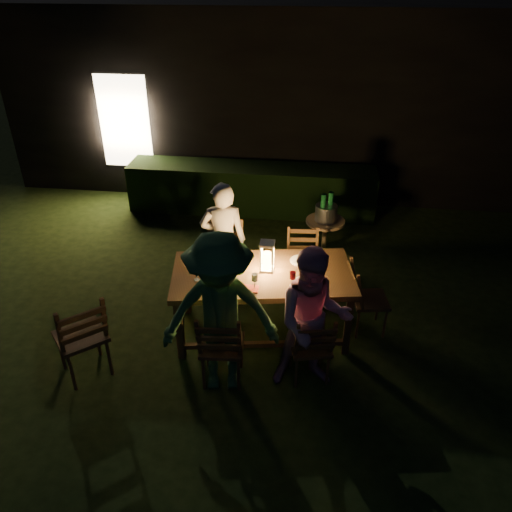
# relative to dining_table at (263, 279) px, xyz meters

# --- Properties ---
(garden_envelope) EXTENTS (40.00, 40.00, 3.20)m
(garden_envelope) POSITION_rel_dining_table_xyz_m (-0.08, 5.70, 0.83)
(garden_envelope) COLOR black
(garden_envelope) RESTS_ON ground
(dining_table) EXTENTS (2.14, 1.31, 0.83)m
(dining_table) POSITION_rel_dining_table_xyz_m (0.00, 0.00, 0.00)
(dining_table) COLOR #50341A
(dining_table) RESTS_ON ground
(chair_near_left) EXTENTS (0.47, 0.50, 0.98)m
(chair_near_left) POSITION_rel_dining_table_xyz_m (-0.32, -0.83, -0.45)
(chair_near_left) COLOR #50341A
(chair_near_left) RESTS_ON ground
(chair_near_right) EXTENTS (0.49, 0.51, 0.90)m
(chair_near_right) POSITION_rel_dining_table_xyz_m (0.57, -0.68, -0.48)
(chair_near_right) COLOR #50341A
(chair_near_right) RESTS_ON ground
(chair_far_left) EXTENTS (0.49, 0.52, 1.03)m
(chair_far_left) POSITION_rel_dining_table_xyz_m (-0.57, 0.69, -0.44)
(chair_far_left) COLOR #50341A
(chair_far_left) RESTS_ON ground
(chair_far_right) EXTENTS (0.44, 0.47, 0.91)m
(chair_far_right) POSITION_rel_dining_table_xyz_m (0.42, 0.85, -0.47)
(chair_far_right) COLOR #50341A
(chair_far_right) RESTS_ON ground
(chair_end) EXTENTS (0.50, 0.48, 0.92)m
(chair_end) POSITION_rel_dining_table_xyz_m (1.21, 0.20, -0.47)
(chair_end) COLOR #50341A
(chair_end) RESTS_ON ground
(chair_spare) EXTENTS (0.70, 0.70, 1.07)m
(chair_spare) POSITION_rel_dining_table_xyz_m (-1.76, -0.92, -0.43)
(chair_spare) COLOR #50341A
(chair_spare) RESTS_ON ground
(person_house_side) EXTENTS (0.63, 0.46, 1.57)m
(person_house_side) POSITION_rel_dining_table_xyz_m (-0.58, 0.73, 0.03)
(person_house_side) COLOR #F3DFCF
(person_house_side) RESTS_ON ground
(person_opp_right) EXTENTS (0.85, 0.72, 1.58)m
(person_opp_right) POSITION_rel_dining_table_xyz_m (0.58, -0.73, 0.04)
(person_opp_right) COLOR #C386A9
(person_opp_right) RESTS_ON ground
(person_opp_left) EXTENTS (1.23, 0.83, 1.76)m
(person_opp_left) POSITION_rel_dining_table_xyz_m (-0.31, -0.88, 0.13)
(person_opp_left) COLOR #336736
(person_opp_left) RESTS_ON ground
(lantern) EXTENTS (0.16, 0.16, 0.35)m
(lantern) POSITION_rel_dining_table_xyz_m (0.04, 0.06, 0.24)
(lantern) COLOR white
(lantern) RESTS_ON dining_table
(plate_far_left) EXTENTS (0.25, 0.25, 0.01)m
(plate_far_left) POSITION_rel_dining_table_xyz_m (-0.58, 0.13, 0.09)
(plate_far_left) COLOR white
(plate_far_left) RESTS_ON dining_table
(plate_near_left) EXTENTS (0.25, 0.25, 0.01)m
(plate_near_left) POSITION_rel_dining_table_xyz_m (-0.51, -0.31, 0.09)
(plate_near_left) COLOR white
(plate_near_left) RESTS_ON dining_table
(plate_far_right) EXTENTS (0.25, 0.25, 0.01)m
(plate_far_right) POSITION_rel_dining_table_xyz_m (0.41, 0.29, 0.09)
(plate_far_right) COLOR white
(plate_far_right) RESTS_ON dining_table
(plate_near_right) EXTENTS (0.25, 0.25, 0.01)m
(plate_near_right) POSITION_rel_dining_table_xyz_m (0.48, -0.14, 0.09)
(plate_near_right) COLOR white
(plate_near_right) RESTS_ON dining_table
(wineglass_a) EXTENTS (0.06, 0.06, 0.18)m
(wineglass_a) POSITION_rel_dining_table_xyz_m (-0.34, 0.23, 0.17)
(wineglass_a) COLOR #59070F
(wineglass_a) RESTS_ON dining_table
(wineglass_b) EXTENTS (0.06, 0.06, 0.18)m
(wineglass_b) POSITION_rel_dining_table_xyz_m (-0.69, -0.24, 0.17)
(wineglass_b) COLOR #59070F
(wineglass_b) RESTS_ON dining_table
(wineglass_c) EXTENTS (0.06, 0.06, 0.18)m
(wineglass_c) POSITION_rel_dining_table_xyz_m (0.34, -0.23, 0.17)
(wineglass_c) COLOR #59070F
(wineglass_c) RESTS_ON dining_table
(wineglass_d) EXTENTS (0.06, 0.06, 0.18)m
(wineglass_d) POSITION_rel_dining_table_xyz_m (0.58, 0.28, 0.17)
(wineglass_d) COLOR #59070F
(wineglass_d) RESTS_ON dining_table
(wineglass_e) EXTENTS (0.06, 0.06, 0.18)m
(wineglass_e) POSITION_rel_dining_table_xyz_m (-0.05, -0.31, 0.17)
(wineglass_e) COLOR silver
(wineglass_e) RESTS_ON dining_table
(bottle_table) EXTENTS (0.07, 0.07, 0.28)m
(bottle_table) POSITION_rel_dining_table_xyz_m (-0.25, -0.04, 0.22)
(bottle_table) COLOR #0F471E
(bottle_table) RESTS_ON dining_table
(napkin_left) EXTENTS (0.18, 0.14, 0.01)m
(napkin_left) POSITION_rel_dining_table_xyz_m (-0.09, -0.34, 0.09)
(napkin_left) COLOR red
(napkin_left) RESTS_ON dining_table
(napkin_right) EXTENTS (0.18, 0.14, 0.01)m
(napkin_right) POSITION_rel_dining_table_xyz_m (0.59, -0.20, 0.09)
(napkin_right) COLOR red
(napkin_right) RESTS_ON dining_table
(phone) EXTENTS (0.14, 0.07, 0.01)m
(phone) POSITION_rel_dining_table_xyz_m (-0.56, -0.40, 0.09)
(phone) COLOR black
(phone) RESTS_ON dining_table
(side_table) EXTENTS (0.54, 0.54, 0.72)m
(side_table) POSITION_rel_dining_table_xyz_m (0.69, 1.60, -0.11)
(side_table) COLOR olive
(side_table) RESTS_ON ground
(ice_bucket) EXTENTS (0.30, 0.30, 0.22)m
(ice_bucket) POSITION_rel_dining_table_xyz_m (0.69, 1.60, 0.08)
(ice_bucket) COLOR #A5A8AD
(ice_bucket) RESTS_ON side_table
(bottle_bucket_a) EXTENTS (0.07, 0.07, 0.32)m
(bottle_bucket_a) POSITION_rel_dining_table_xyz_m (0.64, 1.56, 0.13)
(bottle_bucket_a) COLOR #0F471E
(bottle_bucket_a) RESTS_ON side_table
(bottle_bucket_b) EXTENTS (0.07, 0.07, 0.32)m
(bottle_bucket_b) POSITION_rel_dining_table_xyz_m (0.74, 1.64, 0.13)
(bottle_bucket_b) COLOR #0F471E
(bottle_bucket_b) RESTS_ON side_table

